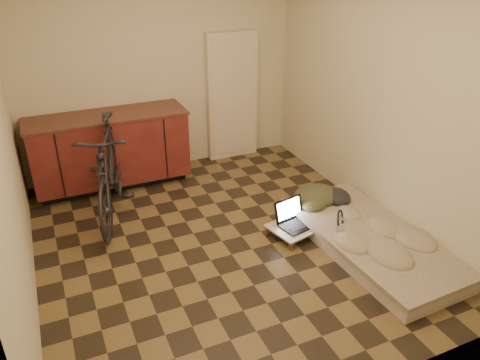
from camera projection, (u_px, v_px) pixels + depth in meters
name	position (u px, v px, depth m)	size (l,w,h in m)	color
room_shell	(219.00, 119.00, 4.13)	(3.50, 4.00, 2.60)	brown
cabinets	(110.00, 150.00, 5.62)	(1.84, 0.62, 0.91)	black
appliance_panel	(232.00, 97.00, 6.26)	(0.70, 0.10, 1.70)	beige
bicycle	(108.00, 165.00, 4.95)	(0.53, 1.82, 1.18)	black
futon	(371.00, 240.00, 4.59)	(1.00, 1.97, 0.17)	#C2B19B
clothing_pile	(322.00, 191.00, 5.10)	(0.54, 0.45, 0.22)	#3C3E24
headphones	(340.00, 220.00, 4.62)	(0.24, 0.22, 0.16)	black
lap_desk	(300.00, 225.00, 4.82)	(0.72, 0.55, 0.11)	brown
laptop	(295.00, 219.00, 4.79)	(0.41, 0.38, 0.24)	black
mouse	(314.00, 216.00, 4.92)	(0.06, 0.11, 0.04)	silver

